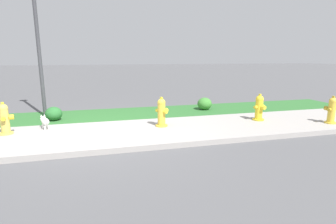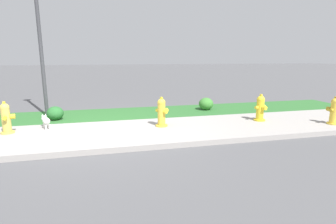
% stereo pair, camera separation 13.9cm
% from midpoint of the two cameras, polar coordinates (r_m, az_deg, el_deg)
% --- Properties ---
extents(ground_plane, '(120.00, 120.00, 0.00)m').
position_cam_midpoint_polar(ground_plane, '(6.57, -15.20, -4.74)').
color(ground_plane, '#515154').
extents(sidewalk_pavement, '(18.00, 2.51, 0.01)m').
position_cam_midpoint_polar(sidewalk_pavement, '(6.57, -15.20, -4.69)').
color(sidewalk_pavement, '#9E9993').
rests_on(sidewalk_pavement, ground).
extents(grass_verge, '(18.00, 1.95, 0.01)m').
position_cam_midpoint_polar(grass_verge, '(8.74, -15.14, -0.61)').
color(grass_verge, '#2D662D').
rests_on(grass_verge, ground).
extents(street_curb, '(18.00, 0.16, 0.12)m').
position_cam_midpoint_polar(street_curb, '(5.28, -15.30, -8.17)').
color(street_curb, '#9E9993').
rests_on(street_curb, ground).
extents(fire_hydrant_near_corner, '(0.36, 0.38, 0.80)m').
position_cam_midpoint_polar(fire_hydrant_near_corner, '(6.96, -1.97, -0.09)').
color(fire_hydrant_near_corner, gold).
rests_on(fire_hydrant_near_corner, ground).
extents(fire_hydrant_mid_block, '(0.38, 0.35, 0.78)m').
position_cam_midpoint_polar(fire_hydrant_mid_block, '(8.55, 31.65, 0.31)').
color(fire_hydrant_mid_block, gold).
rests_on(fire_hydrant_mid_block, ground).
extents(fire_hydrant_far_end, '(0.40, 0.38, 0.79)m').
position_cam_midpoint_polar(fire_hydrant_far_end, '(8.07, 18.77, 0.87)').
color(fire_hydrant_far_end, yellow).
rests_on(fire_hydrant_far_end, ground).
extents(fire_hydrant_by_grass_verge, '(0.36, 0.39, 0.79)m').
position_cam_midpoint_polar(fire_hydrant_by_grass_verge, '(7.39, -32.45, -1.30)').
color(fire_hydrant_by_grass_verge, gold).
rests_on(fire_hydrant_by_grass_verge, ground).
extents(small_white_dog, '(0.30, 0.47, 0.36)m').
position_cam_midpoint_polar(small_white_dog, '(7.48, -25.69, -1.86)').
color(small_white_dog, white).
rests_on(small_white_dog, ground).
extents(street_lamp, '(0.32, 0.32, 5.12)m').
position_cam_midpoint_polar(street_lamp, '(9.09, -27.51, 20.16)').
color(street_lamp, '#3D3D42').
rests_on(street_lamp, ground).
extents(shrub_bush_near_lamp, '(0.48, 0.48, 0.41)m').
position_cam_midpoint_polar(shrub_bush_near_lamp, '(8.40, -24.07, -0.34)').
color(shrub_bush_near_lamp, '#28662D').
rests_on(shrub_bush_near_lamp, ground).
extents(shrub_bush_mid_verge, '(0.51, 0.51, 0.43)m').
position_cam_midpoint_polar(shrub_bush_mid_verge, '(9.33, 7.54, 1.81)').
color(shrub_bush_mid_verge, '#3D7F33').
rests_on(shrub_bush_mid_verge, ground).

